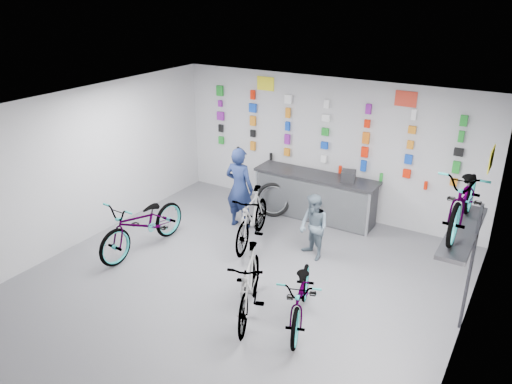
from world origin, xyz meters
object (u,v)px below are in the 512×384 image
Objects in this scene: counter at (315,197)px; customer at (314,227)px; bike_right at (302,295)px; bike_center at (249,284)px; clerk at (239,188)px; bike_service at (252,218)px; bike_left at (143,224)px.

counter is 1.75m from customer.
bike_right is 1.44× the size of customer.
bike_center is 1.44× the size of customer.
counter is 1.56× the size of clerk.
counter is at bearing 92.70° from bike_right.
clerk is (-1.17, -1.18, 0.38)m from counter.
clerk reaches higher than bike_right.
bike_right is 1.98m from customer.
counter is 3.74m from bike_center.
bike_center is at bearing -72.01° from bike_service.
counter is 3.71m from bike_left.
counter is at bearing -135.80° from clerk.
bike_right is at bearing 137.25° from clerk.
customer is at bearing -66.13° from counter.
bike_center is 1.04× the size of clerk.
bike_service reaches higher than bike_center.
bike_right is 2.62m from bike_service.
bike_left reaches higher than bike_right.
bike_left is at bearing -126.20° from counter.
clerk is (-2.55, 2.27, 0.40)m from bike_right.
clerk reaches higher than bike_center.
counter is 1.71m from clerk.
bike_service reaches higher than bike_right.
bike_service is 0.85m from clerk.
customer is at bearing 28.83° from bike_left.
counter is 1.78m from bike_service.
customer is (1.88, -0.41, -0.24)m from clerk.
customer reaches higher than counter.
bike_right is at bearing -68.25° from counter.
bike_right is at bearing -40.32° from customer.
clerk is (-0.61, 0.51, 0.32)m from bike_service.
counter is at bearing 77.28° from bike_center.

